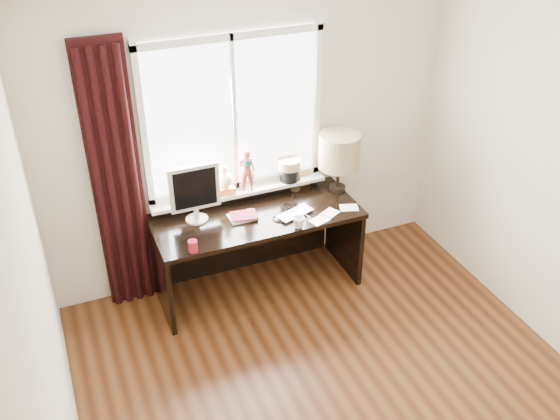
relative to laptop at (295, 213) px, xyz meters
name	(u,v)px	position (x,y,z in m)	size (l,w,h in m)	color
ceiling	(394,45)	(-0.19, -1.51, 1.84)	(3.50, 4.00, 0.00)	white
wall_back	(251,133)	(-0.19, 0.49, 0.54)	(3.50, 2.60, 0.00)	beige
wall_left	(52,356)	(-1.94, -1.51, 0.54)	(4.00, 2.60, 0.00)	beige
laptop	(295,213)	(0.00, 0.00, 0.00)	(0.31, 0.20, 0.02)	silver
mug	(299,222)	(-0.05, -0.18, 0.04)	(0.10, 0.09, 0.10)	white
red_cup	(193,246)	(-0.91, -0.18, 0.03)	(0.07, 0.07, 0.09)	maroon
window	(236,138)	(-0.34, 0.44, 0.54)	(1.52, 0.21, 1.40)	white
curtain	(117,184)	(-1.32, 0.40, 0.35)	(0.38, 0.09, 2.25)	black
desk	(253,233)	(-0.29, 0.22, -0.26)	(1.70, 0.70, 0.75)	black
monitor	(195,190)	(-0.76, 0.23, 0.27)	(0.40, 0.18, 0.49)	beige
notebook_stack	(243,216)	(-0.41, 0.12, 0.00)	(0.24, 0.18, 0.03)	beige
brush_holder	(295,183)	(0.17, 0.38, 0.05)	(0.09, 0.09, 0.25)	black
icon_frame	(305,179)	(0.27, 0.42, 0.05)	(0.10, 0.03, 0.13)	gold
table_lamp	(339,152)	(0.51, 0.25, 0.35)	(0.35, 0.35, 0.52)	black
loose_papers	(333,214)	(0.29, -0.10, -0.01)	(0.49, 0.23, 0.00)	white
desk_cables	(286,213)	(-0.06, 0.05, -0.01)	(0.29, 0.32, 0.01)	black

